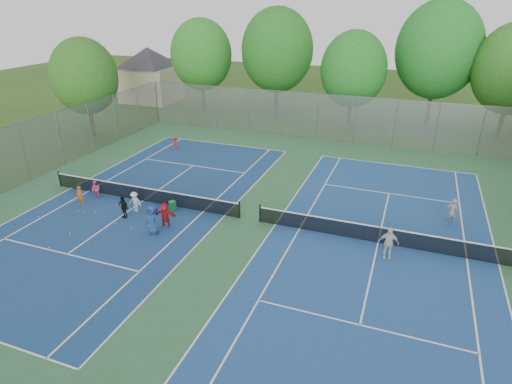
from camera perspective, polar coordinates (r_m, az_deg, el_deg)
ground at (r=23.98m, az=-0.84°, el=-3.76°), size 120.00×120.00×0.00m
court_pad at (r=23.98m, az=-0.84°, el=-3.74°), size 32.00×32.00×0.01m
court_left at (r=27.06m, az=-14.79°, el=-1.14°), size 10.97×23.77×0.01m
court_right at (r=22.70m, az=15.96°, el=-6.52°), size 10.97×23.77×0.01m
net_left at (r=26.88m, az=-14.89°, el=-0.29°), size 12.87×0.10×0.91m
net_right at (r=22.48m, az=16.09°, el=-5.56°), size 12.87×0.10×0.91m
fence_north at (r=37.66m, az=8.17°, el=9.87°), size 32.00×0.10×4.00m
fence_west at (r=32.21m, az=-28.52°, el=4.59°), size 0.10×32.00×4.00m
house at (r=53.31m, az=-14.14°, el=16.10°), size 11.03×11.03×7.30m
tree_nw at (r=47.31m, az=-7.30°, el=17.68°), size 6.40×6.40×9.58m
tree_nl at (r=45.07m, az=2.83°, el=18.34°), size 7.20×7.20×10.69m
tree_nc at (r=41.49m, az=12.88°, el=15.65°), size 6.00×6.00×8.85m
tree_nr at (r=43.88m, az=23.17°, el=17.02°), size 7.60×7.60×11.42m
tree_side_w at (r=40.40m, az=-21.92°, el=14.11°), size 5.60×5.60×8.47m
ball_crate at (r=25.35m, az=-13.59°, el=-2.42°), size 0.47×0.47×0.34m
ball_hopper at (r=25.31m, az=-11.06°, el=-1.86°), size 0.42×0.42×0.62m
student_a at (r=27.47m, az=-22.41°, el=-0.48°), size 0.46×0.31×1.22m
student_b at (r=28.17m, az=-20.57°, el=0.32°), size 0.57×0.46×1.11m
student_c at (r=25.67m, az=-15.86°, el=-1.25°), size 0.80×0.48×1.21m
student_d at (r=25.09m, az=-17.26°, el=-1.89°), size 0.84×0.53×1.34m
student_e at (r=22.96m, az=-13.69°, el=-3.65°), size 0.84×0.61×1.59m
student_f at (r=23.49m, az=-12.04°, el=-3.02°), size 1.38×0.68×1.43m
child_far_baseline at (r=35.70m, az=-10.68°, el=6.44°), size 0.77×0.55×1.08m
instructor at (r=25.49m, az=24.68°, el=-2.40°), size 0.57×0.38×1.56m
teen_court_b at (r=21.23m, az=17.23°, el=-6.49°), size 0.99×0.52×1.62m
tennis_ball_0 at (r=24.71m, az=-18.25°, el=-4.10°), size 0.07×0.07×0.07m
tennis_ball_1 at (r=24.06m, az=-16.28°, el=-4.64°), size 0.07×0.07×0.07m
tennis_ball_2 at (r=26.94m, az=-22.60°, el=-2.37°), size 0.07×0.07×0.07m
tennis_ball_3 at (r=26.88m, az=-18.15°, el=-1.71°), size 0.07×0.07×0.07m
tennis_ball_4 at (r=26.73m, az=-22.04°, el=-2.48°), size 0.07×0.07×0.07m
tennis_ball_5 at (r=27.21m, az=-27.02°, el=-2.96°), size 0.07×0.07×0.07m
tennis_ball_6 at (r=26.36m, az=-20.64°, el=-2.62°), size 0.07×0.07×0.07m
tennis_ball_7 at (r=23.70m, az=-25.85°, el=-6.75°), size 0.07×0.07×0.07m
tennis_ball_8 at (r=28.70m, az=-22.78°, el=-0.76°), size 0.07×0.07×0.07m
tennis_ball_9 at (r=20.13m, az=-16.04°, el=-10.81°), size 0.07×0.07×0.07m
tennis_ball_10 at (r=24.03m, az=-14.07°, el=-4.40°), size 0.07×0.07×0.07m
tennis_ball_11 at (r=24.58m, az=-23.54°, el=-5.16°), size 0.07×0.07×0.07m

